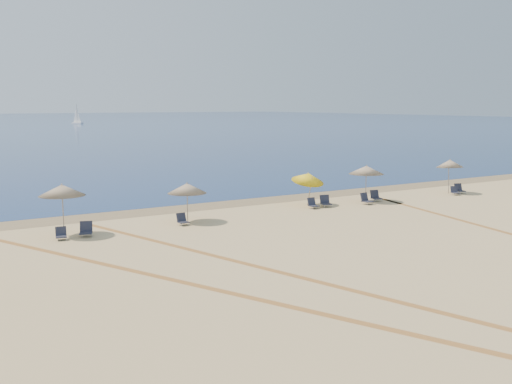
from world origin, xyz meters
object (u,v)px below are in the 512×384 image
(chair_1, at_px, (61,234))
(umbrella_3, at_px, (308,177))
(chair_8, at_px, (455,191))
(chair_9, at_px, (459,189))
(chair_3, at_px, (182,220))
(chair_5, at_px, (325,202))
(chair_4, at_px, (313,204))
(sailboat_0, at_px, (77,118))
(chair_2, at_px, (86,230))
(umbrella_1, at_px, (62,190))
(chair_7, at_px, (376,196))
(chair_6, at_px, (366,199))
(umbrella_5, at_px, (450,164))
(umbrella_4, at_px, (366,170))
(umbrella_2, at_px, (187,188))

(chair_1, bearing_deg, umbrella_3, 16.82)
(chair_8, bearing_deg, chair_9, 42.37)
(chair_3, relative_size, chair_5, 0.75)
(chair_4, relative_size, sailboat_0, 0.10)
(umbrella_3, distance_m, chair_9, 12.78)
(chair_2, xyz_separation_m, chair_5, (15.37, 0.71, 0.01))
(umbrella_1, relative_size, chair_7, 3.22)
(chair_6, relative_size, chair_7, 0.97)
(chair_1, distance_m, chair_4, 15.56)
(umbrella_3, bearing_deg, chair_7, -10.53)
(umbrella_5, bearing_deg, umbrella_3, 175.46)
(chair_6, xyz_separation_m, chair_7, (1.39, 0.62, -0.00))
(chair_5, relative_size, sailboat_0, 0.13)
(chair_4, distance_m, chair_7, 5.32)
(chair_1, bearing_deg, chair_5, 13.25)
(umbrella_1, bearing_deg, chair_8, -1.78)
(umbrella_4, height_order, chair_6, umbrella_4)
(umbrella_1, bearing_deg, umbrella_3, 3.36)
(chair_1, bearing_deg, chair_4, 13.19)
(umbrella_3, xyz_separation_m, chair_4, (-0.37, -1.03, -1.53))
(umbrella_4, height_order, sailboat_0, sailboat_0)
(umbrella_3, bearing_deg, chair_3, -170.60)
(chair_1, relative_size, sailboat_0, 0.11)
(chair_1, height_order, chair_4, chair_4)
(umbrella_1, xyz_separation_m, chair_1, (-0.34, -0.87, -2.01))
(chair_4, height_order, chair_8, chair_4)
(umbrella_1, distance_m, umbrella_4, 19.82)
(umbrella_4, distance_m, chair_2, 19.04)
(chair_4, bearing_deg, chair_1, -177.97)
(chair_2, relative_size, chair_5, 1.01)
(chair_3, height_order, chair_6, chair_6)
(chair_7, bearing_deg, umbrella_5, 10.99)
(chair_5, xyz_separation_m, chair_6, (2.88, -0.57, -0.00))
(chair_9, bearing_deg, chair_7, -168.89)
(chair_3, bearing_deg, chair_2, 178.27)
(chair_5, height_order, chair_7, chair_5)
(chair_2, bearing_deg, chair_7, 21.89)
(chair_7, distance_m, sailboat_0, 169.65)
(umbrella_3, distance_m, chair_7, 5.26)
(chair_2, relative_size, sailboat_0, 0.13)
(umbrella_1, distance_m, chair_1, 2.21)
(chair_1, height_order, chair_5, chair_5)
(chair_2, distance_m, chair_4, 14.33)
(umbrella_4, distance_m, chair_5, 4.00)
(chair_3, relative_size, chair_6, 0.82)
(chair_2, xyz_separation_m, chair_9, (27.29, 0.25, -0.01))
(chair_1, bearing_deg, chair_7, 12.79)
(chair_9, bearing_deg, umbrella_2, -166.41)
(umbrella_2, relative_size, chair_1, 3.28)
(umbrella_5, distance_m, chair_3, 21.58)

